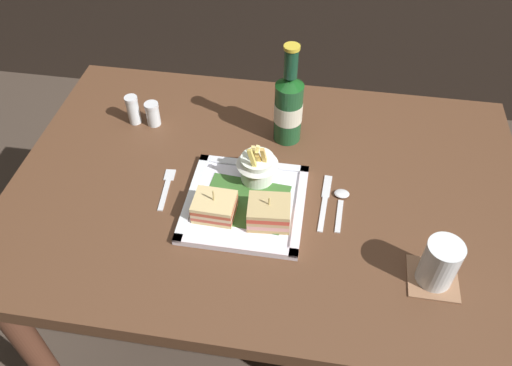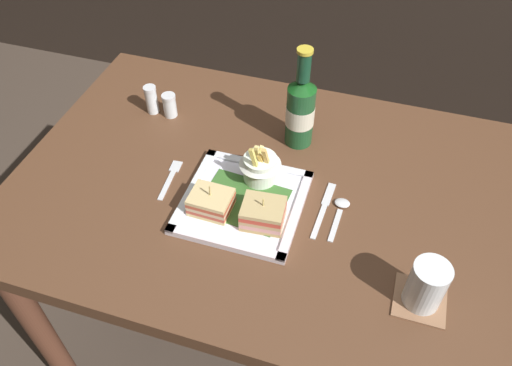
% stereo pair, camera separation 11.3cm
% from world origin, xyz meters
% --- Properties ---
extents(ground_plane, '(6.00, 6.00, 0.00)m').
position_xyz_m(ground_plane, '(0.00, 0.00, 0.00)').
color(ground_plane, '#43362C').
extents(dining_table, '(1.21, 0.82, 0.73)m').
position_xyz_m(dining_table, '(0.00, 0.00, 0.63)').
color(dining_table, brown).
rests_on(dining_table, ground_plane).
extents(square_plate, '(0.27, 0.27, 0.02)m').
position_xyz_m(square_plate, '(-0.04, -0.07, 0.73)').
color(square_plate, white).
rests_on(square_plate, dining_table).
extents(sandwich_half_left, '(0.09, 0.08, 0.07)m').
position_xyz_m(sandwich_half_left, '(-0.10, -0.11, 0.76)').
color(sandwich_half_left, '#E1C37D').
rests_on(sandwich_half_left, square_plate).
extents(sandwich_half_right, '(0.10, 0.08, 0.07)m').
position_xyz_m(sandwich_half_right, '(0.02, -0.11, 0.76)').
color(sandwich_half_right, tan).
rests_on(sandwich_half_right, square_plate).
extents(fries_cup, '(0.10, 0.10, 0.11)m').
position_xyz_m(fries_cup, '(-0.02, 0.01, 0.78)').
color(fries_cup, white).
rests_on(fries_cup, square_plate).
extents(beer_bottle, '(0.07, 0.07, 0.27)m').
position_xyz_m(beer_bottle, '(0.03, 0.18, 0.83)').
color(beer_bottle, '#1C4C28').
rests_on(beer_bottle, dining_table).
extents(drink_coaster, '(0.10, 0.10, 0.00)m').
position_xyz_m(drink_coaster, '(0.37, -0.20, 0.73)').
color(drink_coaster, '#95684A').
rests_on(drink_coaster, dining_table).
extents(water_glass, '(0.07, 0.07, 0.10)m').
position_xyz_m(water_glass, '(0.37, -0.20, 0.78)').
color(water_glass, silver).
rests_on(water_glass, dining_table).
extents(fork, '(0.03, 0.13, 0.00)m').
position_xyz_m(fork, '(-0.23, -0.04, 0.73)').
color(fork, silver).
rests_on(fork, dining_table).
extents(knife, '(0.02, 0.17, 0.00)m').
position_xyz_m(knife, '(0.14, -0.03, 0.73)').
color(knife, silver).
rests_on(knife, dining_table).
extents(spoon, '(0.04, 0.13, 0.01)m').
position_xyz_m(spoon, '(0.18, -0.02, 0.73)').
color(spoon, silver).
rests_on(spoon, dining_table).
extents(salt_shaker, '(0.03, 0.03, 0.08)m').
position_xyz_m(salt_shaker, '(-0.38, 0.17, 0.76)').
color(salt_shaker, silver).
rests_on(salt_shaker, dining_table).
extents(pepper_shaker, '(0.04, 0.04, 0.07)m').
position_xyz_m(pepper_shaker, '(-0.33, 0.17, 0.76)').
color(pepper_shaker, silver).
rests_on(pepper_shaker, dining_table).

